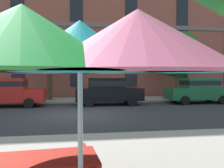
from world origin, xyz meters
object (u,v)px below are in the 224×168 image
at_px(street_tree_middle, 49,53).
at_px(patio_umbrella, 80,49).
at_px(street_tree_right, 178,54).
at_px(sedan_red, 8,91).
at_px(sedan_green, 198,90).
at_px(sedan_black, 108,91).

bearing_deg(street_tree_middle, patio_umbrella, -82.79).
xyz_separation_m(street_tree_right, patio_umbrella, (-8.26, -15.47, -1.49)).
height_order(sedan_red, patio_umbrella, patio_umbrella).
bearing_deg(sedan_red, sedan_green, 0.00).
distance_m(sedan_red, street_tree_middle, 4.46).
xyz_separation_m(sedan_red, sedan_black, (6.29, 0.00, 0.00)).
xyz_separation_m(sedan_green, patio_umbrella, (-8.52, -12.70, 1.24)).
height_order(street_tree_middle, patio_umbrella, street_tree_middle).
distance_m(street_tree_right, patio_umbrella, 17.60).
height_order(sedan_red, street_tree_right, street_tree_right).
height_order(sedan_black, sedan_green, same).
bearing_deg(sedan_black, street_tree_middle, 145.42).
bearing_deg(sedan_green, patio_umbrella, -123.85).
relative_size(sedan_green, street_tree_middle, 0.85).
relative_size(sedan_black, patio_umbrella, 1.26).
relative_size(street_tree_middle, street_tree_right, 0.93).
xyz_separation_m(sedan_red, street_tree_middle, (2.24, 2.79, 2.66)).
distance_m(sedan_green, street_tree_middle, 11.16).
height_order(sedan_green, patio_umbrella, patio_umbrella).
height_order(sedan_black, street_tree_right, street_tree_right).
bearing_deg(patio_umbrella, street_tree_middle, 97.21).
height_order(sedan_green, street_tree_middle, street_tree_middle).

